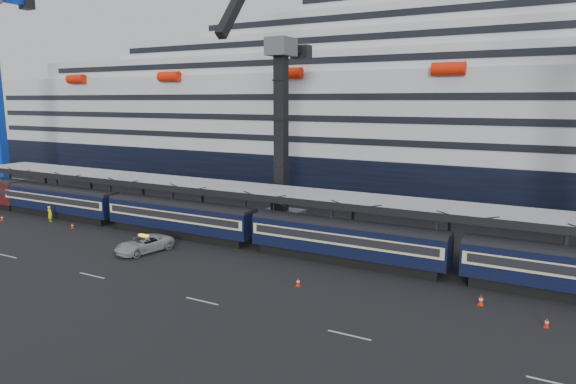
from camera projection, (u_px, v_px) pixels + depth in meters
name	position (u px, v px, depth m)	size (l,w,h in m)	color
ground	(397.00, 319.00, 35.86)	(260.00, 260.00, 0.00)	black
train	(380.00, 245.00, 46.30)	(133.05, 3.00, 4.05)	black
canopy	(444.00, 209.00, 47.03)	(130.00, 6.25, 5.53)	#9FA1A7
cruise_ship	(487.00, 119.00, 73.92)	(214.09, 28.84, 34.00)	black
crane_dark_near	(279.00, 128.00, 59.24)	(4.50, 17.75, 35.08)	#52545A
pickup_truck	(144.00, 244.00, 51.47)	(2.74, 5.94, 1.65)	#A0A3A7
worker	(50.00, 214.00, 64.24)	(0.74, 0.49, 2.03)	#EEFF0D
traffic_cone_a	(2.00, 218.00, 64.96)	(0.37, 0.37, 0.73)	red
traffic_cone_b	(72.00, 226.00, 61.04)	(0.35, 0.35, 0.70)	red
traffic_cone_c	(298.00, 282.00, 42.07)	(0.39, 0.39, 0.77)	red
traffic_cone_d	(481.00, 300.00, 38.17)	(0.43, 0.43, 0.87)	red
traffic_cone_e	(547.00, 322.00, 34.45)	(0.35, 0.35, 0.71)	red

